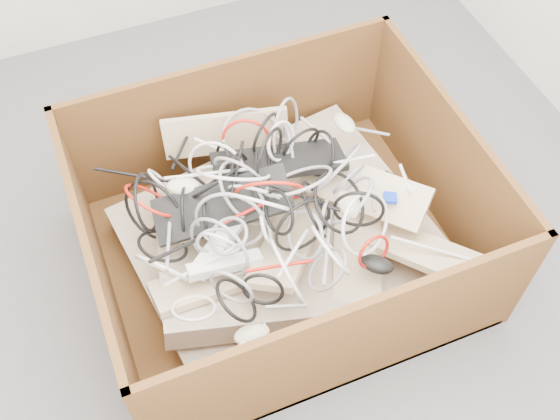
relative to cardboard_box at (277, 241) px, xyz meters
name	(u,v)px	position (x,y,z in m)	size (l,w,h in m)	color
ground	(268,247)	(-0.01, 0.07, -0.14)	(3.00, 3.00, 0.00)	#545456
cardboard_box	(277,241)	(0.00, 0.00, 0.00)	(1.32, 1.10, 0.58)	#412D10
keyboard_pile	(291,210)	(0.06, 0.02, 0.14)	(1.08, 1.00, 0.35)	#C9B48D
mice_scatter	(283,220)	(0.00, -0.06, 0.21)	(0.82, 0.78, 0.17)	beige
power_strip_left	(225,236)	(-0.21, -0.05, 0.22)	(0.32, 0.06, 0.04)	silver
power_strip_right	(224,265)	(-0.24, -0.14, 0.19)	(0.25, 0.05, 0.04)	silver
vga_plug	(390,198)	(0.37, -0.12, 0.23)	(0.04, 0.04, 0.02)	#0D31CB
cable_tangle	(261,201)	(-0.06, 0.01, 0.27)	(1.12, 0.87, 0.44)	gray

